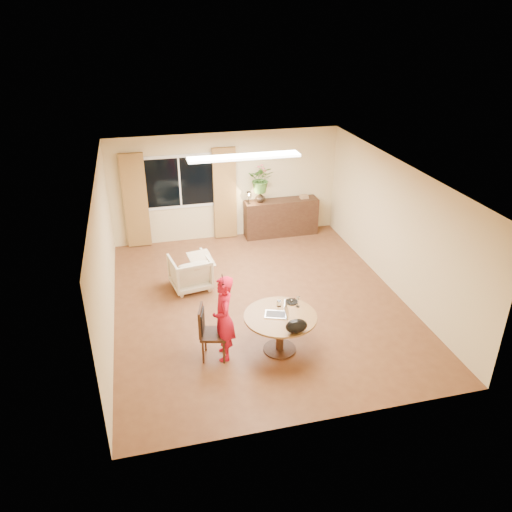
{
  "coord_description": "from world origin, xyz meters",
  "views": [
    {
      "loc": [
        -2.05,
        -8.07,
        5.15
      ],
      "look_at": [
        -0.11,
        -0.2,
        1.11
      ],
      "focal_mm": 35.0,
      "sensor_mm": 36.0,
      "label": 1
    }
  ],
  "objects": [
    {
      "name": "window",
      "position": [
        -1.1,
        3.23,
        1.5
      ],
      "size": [
        1.7,
        0.03,
        1.3
      ],
      "color": "white",
      "rests_on": "wall_back"
    },
    {
      "name": "throw",
      "position": [
        -0.99,
        0.82,
        0.72
      ],
      "size": [
        0.55,
        0.63,
        0.03
      ],
      "primitive_type": null,
      "rotation": [
        0.0,
        0.0,
        0.2
      ],
      "color": "beige",
      "rests_on": "armchair"
    },
    {
      "name": "sideboard",
      "position": [
        1.33,
        3.01,
        0.46
      ],
      "size": [
        1.83,
        0.45,
        0.91
      ],
      "primitive_type": "cube",
      "color": "black",
      "rests_on": "floor"
    },
    {
      "name": "ceiling",
      "position": [
        0.0,
        0.0,
        2.6
      ],
      "size": [
        6.5,
        6.5,
        0.0
      ],
      "primitive_type": "plane",
      "rotation": [
        3.14,
        0.0,
        0.0
      ],
      "color": "white",
      "rests_on": "wall_back"
    },
    {
      "name": "curtain_right",
      "position": [
        -0.05,
        3.15,
        1.15
      ],
      "size": [
        0.55,
        0.08,
        2.25
      ],
      "primitive_type": "cube",
      "color": "brown",
      "rests_on": "wall_back"
    },
    {
      "name": "child",
      "position": [
        -0.96,
        -1.5,
        0.73
      ],
      "size": [
        0.56,
        0.39,
        1.47
      ],
      "primitive_type": "imported",
      "rotation": [
        0.0,
        0.0,
        -1.64
      ],
      "color": "red",
      "rests_on": "floor"
    },
    {
      "name": "floor",
      "position": [
        0.0,
        0.0,
        0.0
      ],
      "size": [
        6.5,
        6.5,
        0.0
      ],
      "primitive_type": "plane",
      "color": "brown",
      "rests_on": "ground"
    },
    {
      "name": "ceiling_panel",
      "position": [
        0.0,
        1.2,
        2.57
      ],
      "size": [
        2.2,
        0.35,
        0.05
      ],
      "primitive_type": "cube",
      "color": "white",
      "rests_on": "ceiling"
    },
    {
      "name": "laptop",
      "position": [
        -0.11,
        -1.53,
        0.8
      ],
      "size": [
        0.43,
        0.36,
        0.25
      ],
      "primitive_type": null,
      "rotation": [
        0.0,
        0.0,
        -0.34
      ],
      "color": "#B7B7BC",
      "rests_on": "dining_table"
    },
    {
      "name": "desk_lamp",
      "position": [
        0.49,
        2.96,
        1.07
      ],
      "size": [
        0.16,
        0.16,
        0.31
      ],
      "primitive_type": null,
      "rotation": [
        0.0,
        0.0,
        0.33
      ],
      "color": "black",
      "rests_on": "sideboard"
    },
    {
      "name": "tumbler",
      "position": [
        0.02,
        -1.29,
        0.73
      ],
      "size": [
        0.08,
        0.08,
        0.1
      ],
      "primitive_type": null,
      "rotation": [
        0.0,
        0.0,
        0.12
      ],
      "color": "white",
      "rests_on": "dining_table"
    },
    {
      "name": "vase",
      "position": [
        0.79,
        3.01,
        1.04
      ],
      "size": [
        0.27,
        0.27,
        0.25
      ],
      "primitive_type": "imported",
      "rotation": [
        0.0,
        0.0,
        0.15
      ],
      "color": "black",
      "rests_on": "sideboard"
    },
    {
      "name": "book_stack",
      "position": [
        1.92,
        3.01,
        0.96
      ],
      "size": [
        0.22,
        0.18,
        0.08
      ],
      "primitive_type": null,
      "rotation": [
        0.0,
        0.0,
        -0.12
      ],
      "color": "#8A6446",
      "rests_on": "sideboard"
    },
    {
      "name": "wall_right",
      "position": [
        2.75,
        0.0,
        1.3
      ],
      "size": [
        0.0,
        6.5,
        6.5
      ],
      "primitive_type": "plane",
      "rotation": [
        1.57,
        0.0,
        -1.57
      ],
      "color": "beige",
      "rests_on": "floor"
    },
    {
      "name": "dining_table",
      "position": [
        -0.04,
        -1.56,
        0.54
      ],
      "size": [
        1.2,
        1.2,
        0.68
      ],
      "color": "brown",
      "rests_on": "floor"
    },
    {
      "name": "bouquet",
      "position": [
        0.81,
        3.01,
        1.49
      ],
      "size": [
        0.73,
        0.68,
        0.66
      ],
      "primitive_type": "imported",
      "rotation": [
        0.0,
        0.0,
        -0.32
      ],
      "color": "#296E2D",
      "rests_on": "vase"
    },
    {
      "name": "armchair",
      "position": [
        -1.22,
        0.88,
        0.35
      ],
      "size": [
        0.87,
        0.89,
        0.7
      ],
      "primitive_type": "imported",
      "rotation": [
        0.0,
        0.0,
        3.31
      ],
      "color": "beige",
      "rests_on": "floor"
    },
    {
      "name": "dining_chair",
      "position": [
        -1.12,
        -1.49,
        0.47
      ],
      "size": [
        0.54,
        0.52,
        0.95
      ],
      "primitive_type": null,
      "rotation": [
        0.0,
        0.0,
        -0.26
      ],
      "color": "black",
      "rests_on": "floor"
    },
    {
      "name": "curtain_left",
      "position": [
        -2.15,
        3.15,
        1.15
      ],
      "size": [
        0.55,
        0.08,
        2.25
      ],
      "primitive_type": "cube",
      "color": "brown",
      "rests_on": "wall_back"
    },
    {
      "name": "wine_glass",
      "position": [
        0.32,
        -1.37,
        0.78
      ],
      "size": [
        0.08,
        0.08,
        0.19
      ],
      "primitive_type": null,
      "rotation": [
        0.0,
        0.0,
        0.31
      ],
      "color": "white",
      "rests_on": "dining_table"
    },
    {
      "name": "wall_left",
      "position": [
        -2.75,
        0.0,
        1.3
      ],
      "size": [
        0.0,
        6.5,
        6.5
      ],
      "primitive_type": "plane",
      "rotation": [
        1.57,
        0.0,
        1.57
      ],
      "color": "beige",
      "rests_on": "floor"
    },
    {
      "name": "wall_back",
      "position": [
        0.0,
        3.25,
        1.3
      ],
      "size": [
        5.5,
        0.0,
        5.5
      ],
      "primitive_type": "plane",
      "rotation": [
        1.57,
        0.0,
        0.0
      ],
      "color": "beige",
      "rests_on": "floor"
    },
    {
      "name": "pot_lid",
      "position": [
        0.26,
        -1.22,
        0.7
      ],
      "size": [
        0.25,
        0.25,
        0.04
      ],
      "primitive_type": null,
      "rotation": [
        0.0,
        0.0,
        0.19
      ],
      "color": "white",
      "rests_on": "dining_table"
    },
    {
      "name": "handbag",
      "position": [
        0.06,
        -2.07,
        0.8
      ],
      "size": [
        0.36,
        0.23,
        0.23
      ],
      "primitive_type": null,
      "rotation": [
        0.0,
        0.0,
        0.08
      ],
      "color": "black",
      "rests_on": "dining_table"
    }
  ]
}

